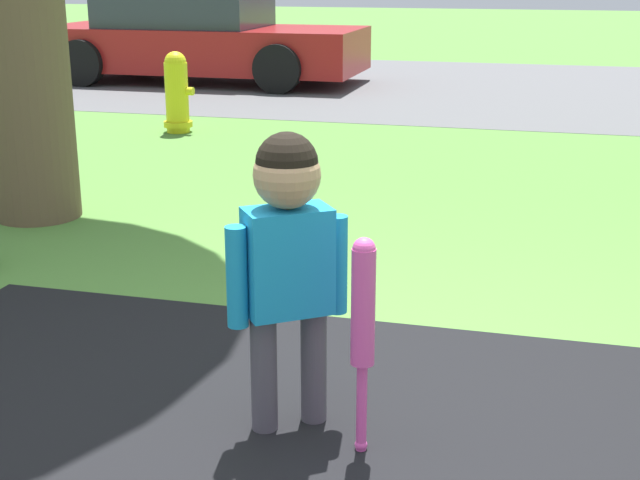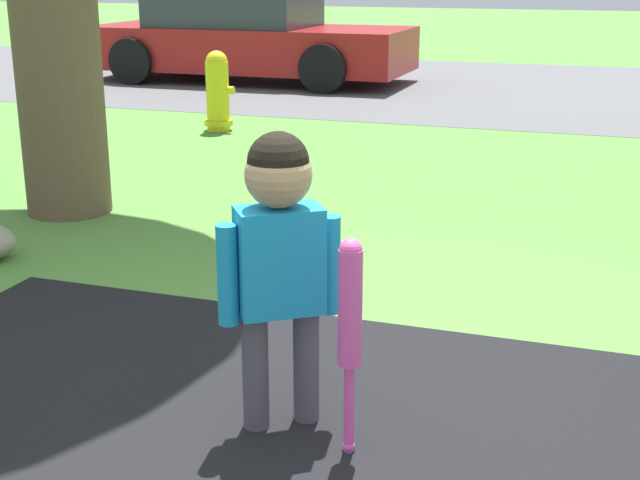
# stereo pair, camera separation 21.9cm
# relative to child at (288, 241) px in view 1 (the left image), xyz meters

# --- Properties ---
(ground_plane) EXTENTS (60.00, 60.00, 0.00)m
(ground_plane) POSITION_rel_child_xyz_m (0.07, -0.03, -0.65)
(ground_plane) COLOR #518438
(street_strip) EXTENTS (40.00, 6.00, 0.01)m
(street_strip) POSITION_rel_child_xyz_m (0.07, 8.89, -0.65)
(street_strip) COLOR #59595B
(street_strip) RESTS_ON ground
(child) EXTENTS (0.34, 0.28, 1.00)m
(child) POSITION_rel_child_xyz_m (0.00, 0.00, 0.00)
(child) COLOR #4C4751
(child) RESTS_ON ground
(baseball_bat) EXTENTS (0.07, 0.07, 0.72)m
(baseball_bat) POSITION_rel_child_xyz_m (0.27, -0.10, -0.19)
(baseball_bat) COLOR #E54CA5
(baseball_bat) RESTS_ON ground
(fire_hydrant) EXTENTS (0.30, 0.27, 0.74)m
(fire_hydrant) POSITION_rel_child_xyz_m (-2.59, 5.02, -0.29)
(fire_hydrant) COLOR yellow
(fire_hydrant) RESTS_ON ground
(parked_car) EXTENTS (4.22, 1.82, 1.13)m
(parked_car) POSITION_rel_child_xyz_m (-3.83, 8.54, -0.11)
(parked_car) COLOR maroon
(parked_car) RESTS_ON ground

